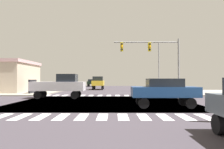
# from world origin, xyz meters

# --- Properties ---
(ground) EXTENTS (90.00, 90.00, 0.05)m
(ground) POSITION_xyz_m (0.00, 0.00, -0.03)
(ground) COLOR #39333A
(sidewalk_corner_ne) EXTENTS (12.00, 12.00, 0.14)m
(sidewalk_corner_ne) POSITION_xyz_m (13.00, 12.00, 0.07)
(sidewalk_corner_ne) COLOR gray
(sidewalk_corner_ne) RESTS_ON ground
(sidewalk_corner_nw) EXTENTS (12.00, 12.00, 0.14)m
(sidewalk_corner_nw) POSITION_xyz_m (-13.00, 12.00, 0.07)
(sidewalk_corner_nw) COLOR gray
(sidewalk_corner_nw) RESTS_ON ground
(crosswalk_near) EXTENTS (13.50, 2.00, 0.01)m
(crosswalk_near) POSITION_xyz_m (-0.25, -7.30, 0.00)
(crosswalk_near) COLOR white
(crosswalk_near) RESTS_ON ground
(crosswalk_far) EXTENTS (13.50, 2.00, 0.01)m
(crosswalk_far) POSITION_xyz_m (-0.25, 7.30, 0.00)
(crosswalk_far) COLOR white
(crosswalk_far) RESTS_ON ground
(traffic_signal_mast) EXTENTS (7.53, 0.55, 6.53)m
(traffic_signal_mast) POSITION_xyz_m (5.35, 7.48, 4.86)
(traffic_signal_mast) COLOR gray
(traffic_signal_mast) RESTS_ON ground
(street_lamp) EXTENTS (1.78, 0.32, 7.59)m
(street_lamp) POSITION_xyz_m (7.43, 15.86, 4.57)
(street_lamp) COLOR gray
(street_lamp) RESTS_ON ground
(sedan_nearside_1) EXTENTS (1.80, 4.30, 1.88)m
(sedan_nearside_1) POSITION_xyz_m (-5.00, 39.78, 1.12)
(sedan_nearside_1) COLOR black
(sedan_nearside_1) RESTS_ON ground
(pickup_crossing_1) EXTENTS (2.00, 5.10, 2.35)m
(pickup_crossing_1) POSITION_xyz_m (-2.00, 22.16, 1.29)
(pickup_crossing_1) COLOR black
(pickup_crossing_1) RESTS_ON ground
(pickup_leading_2) EXTENTS (5.10, 2.00, 2.35)m
(pickup_leading_2) POSITION_xyz_m (-4.41, 3.50, 1.29)
(pickup_leading_2) COLOR black
(pickup_leading_2) RESTS_ON ground
(sedan_middle_4) EXTENTS (4.30, 1.80, 1.88)m
(sedan_middle_4) POSITION_xyz_m (4.13, -3.50, 1.12)
(sedan_middle_4) COLOR black
(sedan_middle_4) RESTS_ON ground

